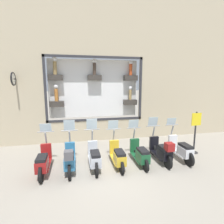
{
  "coord_description": "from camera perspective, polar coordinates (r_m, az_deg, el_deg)",
  "views": [
    {
      "loc": [
        -5.65,
        1.03,
        3.11
      ],
      "look_at": [
        1.75,
        -0.52,
        1.82
      ],
      "focal_mm": 28.0,
      "sensor_mm": 36.0,
      "label": 1
    }
  ],
  "objects": [
    {
      "name": "scooter_black_1",
      "position": [
        7.2,
        15.92,
        -12.11
      ],
      "size": [
        1.8,
        0.61,
        1.65
      ],
      "color": "black",
      "rests_on": "ground_plane"
    },
    {
      "name": "scooter_green_2",
      "position": [
        6.93,
        9.13,
        -13.34
      ],
      "size": [
        1.79,
        0.6,
        1.58
      ],
      "color": "black",
      "rests_on": "ground_plane"
    },
    {
      "name": "scooter_white_0",
      "position": [
        7.69,
        21.56,
        -11.31
      ],
      "size": [
        1.81,
        0.61,
        1.57
      ],
      "color": "black",
      "rests_on": "ground_plane"
    },
    {
      "name": "scooter_silver_4",
      "position": [
        6.55,
        -5.75,
        -14.44
      ],
      "size": [
        1.8,
        0.6,
        1.69
      ],
      "color": "black",
      "rests_on": "ground_plane"
    },
    {
      "name": "scooter_red_6",
      "position": [
        6.62,
        -21.44,
        -14.81
      ],
      "size": [
        1.81,
        0.61,
        1.58
      ],
      "color": "black",
      "rests_on": "ground_plane"
    },
    {
      "name": "scooter_yellow_3",
      "position": [
        6.69,
        1.92,
        -14.09
      ],
      "size": [
        1.79,
        0.6,
        1.59
      ],
      "color": "black",
      "rests_on": "ground_plane"
    },
    {
      "name": "scooter_teal_5",
      "position": [
        6.46,
        -13.66,
        -14.62
      ],
      "size": [
        1.81,
        0.6,
        1.68
      ],
      "color": "black",
      "rests_on": "ground_plane"
    },
    {
      "name": "building_facade",
      "position": [
        9.55,
        -5.83,
        22.62
      ],
      "size": [
        1.23,
        36.0,
        10.33
      ],
      "color": "tan",
      "rests_on": "ground_plane"
    },
    {
      "name": "ground_plane",
      "position": [
        6.53,
        -1.43,
        -18.77
      ],
      "size": [
        120.0,
        120.0,
        0.0
      ],
      "primitive_type": "plane",
      "color": "gray"
    },
    {
      "name": "shop_sign_post",
      "position": [
        8.51,
        25.56,
        -5.56
      ],
      "size": [
        0.36,
        0.45,
        1.86
      ],
      "color": "#232326",
      "rests_on": "ground_plane"
    }
  ]
}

